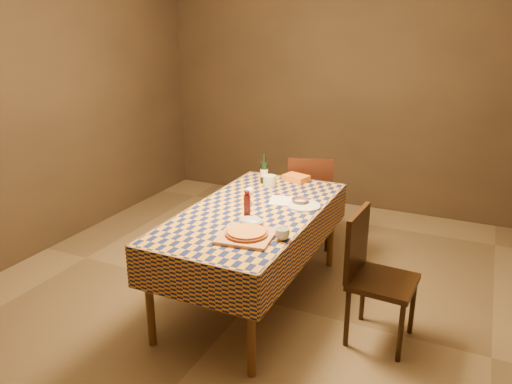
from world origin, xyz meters
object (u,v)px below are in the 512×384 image
(wine_bottle, at_px, (264,172))
(chair_right, at_px, (372,270))
(bowl, at_px, (300,201))
(white_plate, at_px, (304,206))
(pizza, at_px, (247,233))
(dining_table, at_px, (253,219))
(chair_far, at_px, (310,197))
(cutting_board, at_px, (247,236))

(wine_bottle, bearing_deg, chair_right, -33.27)
(bowl, bearing_deg, white_plate, -43.55)
(chair_right, bearing_deg, pizza, -153.86)
(dining_table, bearing_deg, wine_bottle, 107.26)
(dining_table, distance_m, bowl, 0.40)
(white_plate, distance_m, chair_far, 0.98)
(dining_table, relative_size, bowl, 13.88)
(bowl, distance_m, chair_right, 0.81)
(cutting_board, xyz_separation_m, pizza, (-0.00, -0.00, 0.02))
(wine_bottle, bearing_deg, chair_far, 61.79)
(white_plate, bearing_deg, wine_bottle, 141.58)
(white_plate, xyz_separation_m, chair_far, (-0.26, 0.91, -0.25))
(cutting_board, xyz_separation_m, chair_far, (-0.11, 1.62, -0.26))
(dining_table, distance_m, white_plate, 0.41)
(bowl, relative_size, chair_right, 0.14)
(white_plate, relative_size, chair_right, 0.27)
(cutting_board, distance_m, white_plate, 0.72)
(dining_table, relative_size, wine_bottle, 6.89)
(dining_table, height_order, chair_right, chair_right)
(cutting_board, xyz_separation_m, wine_bottle, (-0.38, 1.12, 0.09))
(pizza, distance_m, white_plate, 0.72)
(dining_table, xyz_separation_m, chair_far, (0.06, 1.14, -0.17))
(chair_far, xyz_separation_m, chair_right, (0.88, -1.24, 0.00))
(cutting_board, relative_size, bowl, 2.62)
(bowl, height_order, wine_bottle, wine_bottle)
(white_plate, bearing_deg, dining_table, -144.16)
(dining_table, height_order, bowl, bowl)
(dining_table, xyz_separation_m, wine_bottle, (-0.20, 0.65, 0.18))
(white_plate, height_order, chair_far, chair_far)
(dining_table, distance_m, chair_far, 1.16)
(pizza, bearing_deg, dining_table, 110.38)
(dining_table, bearing_deg, chair_right, -6.07)
(cutting_board, bearing_deg, bowl, 82.73)
(bowl, bearing_deg, chair_right, -29.71)
(dining_table, height_order, chair_far, chair_far)
(white_plate, height_order, chair_right, chair_right)
(cutting_board, bearing_deg, wine_bottle, 108.59)
(pizza, bearing_deg, white_plate, 78.32)
(bowl, xyz_separation_m, white_plate, (0.05, -0.05, -0.01))
(bowl, distance_m, white_plate, 0.07)
(bowl, xyz_separation_m, chair_far, (-0.21, 0.86, -0.27))
(dining_table, height_order, white_plate, white_plate)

